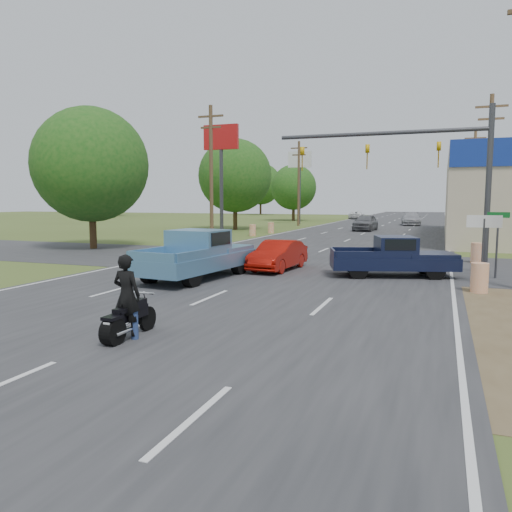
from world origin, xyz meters
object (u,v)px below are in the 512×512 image
at_px(motorcycle, 127,321).
at_px(distant_car_white, 356,215).
at_px(distant_car_grey, 365,223).
at_px(distant_car_silver, 411,219).
at_px(red_convertible, 278,256).
at_px(rider, 127,299).
at_px(navy_pickup, 396,256).
at_px(blue_pickup, 199,254).

height_order(motorcycle, distant_car_white, distant_car_white).
xyz_separation_m(motorcycle, distant_car_grey, (-0.83, 41.76, 0.40)).
xyz_separation_m(distant_car_grey, distant_car_silver, (3.61, 13.20, -0.05)).
bearing_deg(red_convertible, rider, -83.92).
relative_size(rider, distant_car_white, 0.39).
bearing_deg(navy_pickup, distant_car_silver, 165.73).
xyz_separation_m(red_convertible, distant_car_white, (-6.56, 61.61, -0.01)).
bearing_deg(distant_car_white, motorcycle, 94.20).
xyz_separation_m(rider, navy_pickup, (4.73, 11.52, -0.08)).
bearing_deg(distant_car_silver, rider, -98.95).
bearing_deg(rider, motorcycle, 90.00).
distance_m(motorcycle, distant_car_silver, 55.03).
xyz_separation_m(rider, distant_car_grey, (-0.83, 41.73, -0.07)).
height_order(red_convertible, motorcycle, red_convertible).
height_order(motorcycle, blue_pickup, blue_pickup).
height_order(rider, distant_car_white, rider).
relative_size(red_convertible, rider, 2.19).
xyz_separation_m(blue_pickup, distant_car_white, (-4.33, 64.83, -0.33)).
relative_size(motorcycle, rider, 1.04).
distance_m(red_convertible, distant_car_silver, 43.45).
distance_m(red_convertible, distant_car_white, 61.96).
height_order(motorcycle, distant_car_silver, distant_car_silver).
height_order(navy_pickup, distant_car_silver, navy_pickup).
bearing_deg(distant_car_white, rider, 94.20).
bearing_deg(distant_car_grey, navy_pickup, -76.08).
height_order(red_convertible, rider, rider).
xyz_separation_m(motorcycle, rider, (0.00, 0.03, 0.48)).
bearing_deg(distant_car_silver, distant_car_grey, -111.36).
bearing_deg(distant_car_white, navy_pickup, 99.49).
height_order(motorcycle, navy_pickup, navy_pickup).
height_order(blue_pickup, distant_car_grey, blue_pickup).
bearing_deg(distant_car_silver, navy_pickup, -93.48).
height_order(rider, blue_pickup, blue_pickup).
height_order(red_convertible, distant_car_grey, distant_car_grey).
bearing_deg(distant_car_silver, red_convertible, -100.08).
bearing_deg(distant_car_grey, rider, -85.38).
distance_m(rider, navy_pickup, 12.46).
relative_size(blue_pickup, navy_pickup, 1.15).
bearing_deg(rider, navy_pickup, -111.35).
height_order(blue_pickup, distant_car_white, blue_pickup).
relative_size(navy_pickup, distant_car_grey, 1.08).
bearing_deg(motorcycle, distant_car_white, 96.31).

